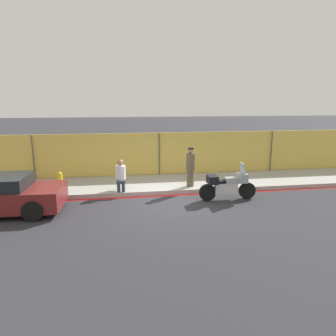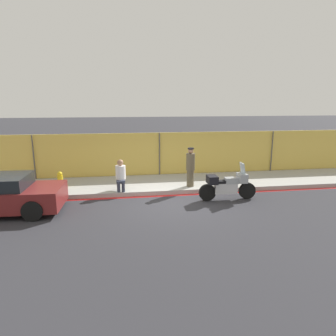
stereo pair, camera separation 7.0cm
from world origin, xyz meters
name	(u,v)px [view 1 (the left image)]	position (x,y,z in m)	size (l,w,h in m)	color
ground_plane	(172,204)	(0.00, 0.00, 0.00)	(120.00, 120.00, 0.00)	#2D2D33
sidewalk	(163,184)	(0.00, 2.46, 0.09)	(43.10, 2.78, 0.18)	#9E9E99
curb_paint_stripe	(168,196)	(0.00, 0.98, 0.00)	(43.10, 0.18, 0.01)	red
storefront_fence	(159,155)	(0.00, 3.94, 1.11)	(40.94, 0.17, 2.22)	gold
motorcycle	(227,185)	(2.16, 0.17, 0.57)	(2.24, 0.51, 1.43)	black
officer_standing	(190,167)	(1.03, 1.59, 1.02)	(0.36, 0.36, 1.65)	brown
person_seated_on_curb	(121,174)	(-1.87, 1.51, 0.86)	(0.41, 0.66, 1.24)	#2D3342
parked_car_left_down_street	(0,195)	(-5.88, -0.03, 0.64)	(4.03, 1.98, 1.29)	maroon
fire_hydrant	(60,180)	(-4.38, 2.23, 0.51)	(0.22, 0.28, 0.67)	gold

